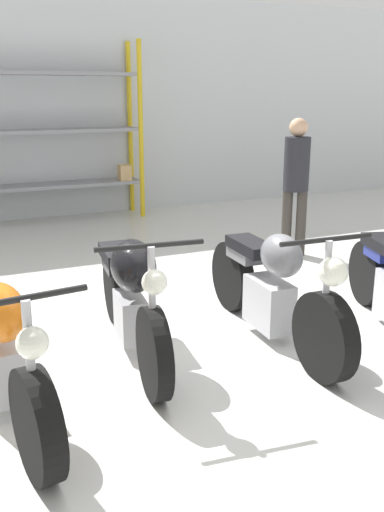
% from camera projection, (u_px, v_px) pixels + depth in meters
% --- Properties ---
extents(ground_plane, '(30.00, 30.00, 0.00)m').
position_uv_depth(ground_plane, '(212.00, 351.00, 4.64)').
color(ground_plane, silver).
extents(back_wall, '(30.00, 0.08, 3.60)m').
position_uv_depth(back_wall, '(54.00, 107.00, 9.25)').
color(back_wall, silver).
rests_on(back_wall, ground_plane).
extents(shelving_rack, '(3.40, 0.63, 2.83)m').
position_uv_depth(shelving_rack, '(32.00, 132.00, 8.85)').
color(shelving_rack, gold).
rests_on(shelving_rack, ground_plane).
extents(motorcycle_black, '(0.73, 2.10, 1.09)m').
position_uv_depth(motorcycle_black, '(131.00, 293.00, 4.46)').
color(motorcycle_black, black).
rests_on(motorcycle_black, ground_plane).
extents(motorcycle_grey, '(0.74, 2.20, 1.06)m').
position_uv_depth(motorcycle_grey, '(273.00, 288.00, 4.74)').
color(motorcycle_grey, black).
rests_on(motorcycle_grey, ground_plane).
extents(person_browsing, '(0.45, 0.45, 1.73)m').
position_uv_depth(person_browsing, '(296.00, 176.00, 7.11)').
color(person_browsing, '#38332D').
rests_on(person_browsing, ground_plane).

